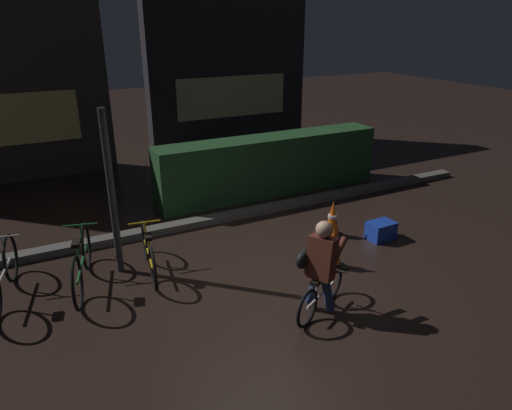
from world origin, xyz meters
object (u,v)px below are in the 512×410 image
object	(u,v)px
traffic_cone_near	(333,248)
parked_bike_leftmost	(2,276)
street_post	(112,195)
traffic_cone_far	(332,219)
parked_bike_center_left	(149,253)
blue_crate	(381,231)
cyclist	(320,268)
parked_bike_left_mid	(82,262)

from	to	relation	value
traffic_cone_near	parked_bike_leftmost	bearing A→B (deg)	164.01
street_post	traffic_cone_far	distance (m)	3.58
parked_bike_center_left	traffic_cone_far	xyz separation A→B (m)	(3.07, -0.18, -0.02)
parked_bike_leftmost	traffic_cone_near	size ratio (longest dim) A/B	2.71
traffic_cone_far	blue_crate	bearing A→B (deg)	-36.59
cyclist	traffic_cone_far	bearing A→B (deg)	21.33
traffic_cone_near	parked_bike_left_mid	bearing A→B (deg)	161.64
traffic_cone_far	cyclist	bearing A→B (deg)	-130.20
blue_crate	traffic_cone_near	bearing A→B (deg)	-162.49
parked_bike_left_mid	cyclist	distance (m)	3.19
parked_bike_leftmost	parked_bike_left_mid	size ratio (longest dim) A/B	0.98
parked_bike_leftmost	cyclist	bearing A→B (deg)	-109.17
street_post	blue_crate	xyz separation A→B (m)	(4.09, -0.90, -1.04)
parked_bike_center_left	traffic_cone_near	bearing A→B (deg)	-105.40
street_post	parked_bike_left_mid	size ratio (longest dim) A/B	1.39
traffic_cone_near	blue_crate	xyz separation A→B (m)	(1.27, 0.40, -0.15)
traffic_cone_near	cyclist	distance (m)	1.25
parked_bike_leftmost	cyclist	distance (m)	4.05
parked_bike_leftmost	traffic_cone_near	bearing A→B (deg)	-94.05
parked_bike_leftmost	parked_bike_left_mid	distance (m)	0.97
parked_bike_leftmost	traffic_cone_far	bearing A→B (deg)	-82.18
parked_bike_left_mid	blue_crate	world-z (taller)	parked_bike_left_mid
blue_crate	traffic_cone_far	bearing A→B (deg)	143.41
blue_crate	cyclist	distance (m)	2.50
street_post	parked_bike_center_left	distance (m)	0.97
parked_bike_left_mid	parked_bike_center_left	size ratio (longest dim) A/B	1.13
parked_bike_left_mid	parked_bike_center_left	xyz separation A→B (m)	(0.90, -0.05, -0.04)
traffic_cone_far	parked_bike_center_left	bearing A→B (deg)	176.63
traffic_cone_near	traffic_cone_far	world-z (taller)	same
traffic_cone_near	blue_crate	size ratio (longest dim) A/B	1.41
parked_bike_leftmost	parked_bike_center_left	bearing A→B (deg)	-83.40
street_post	parked_bike_left_mid	distance (m)	0.99
parked_bike_left_mid	traffic_cone_far	distance (m)	3.97
parked_bike_center_left	blue_crate	world-z (taller)	parked_bike_center_left
parked_bike_center_left	blue_crate	size ratio (longest dim) A/B	3.43
traffic_cone_near	traffic_cone_far	distance (m)	1.08
parked_bike_center_left	traffic_cone_far	world-z (taller)	parked_bike_center_left
traffic_cone_near	cyclist	world-z (taller)	cyclist
parked_bike_center_left	parked_bike_leftmost	bearing A→B (deg)	92.70
street_post	traffic_cone_near	bearing A→B (deg)	-24.77
parked_bike_center_left	blue_crate	distance (m)	3.78
parked_bike_left_mid	cyclist	xyz separation A→B (m)	(2.50, -1.97, 0.26)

